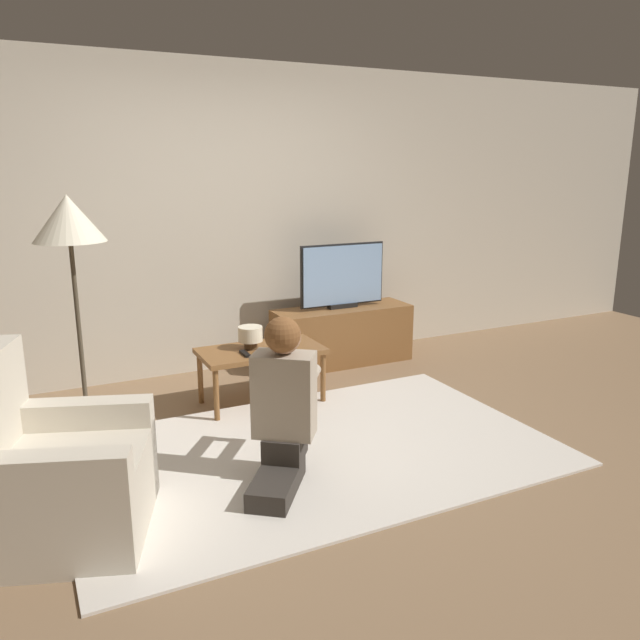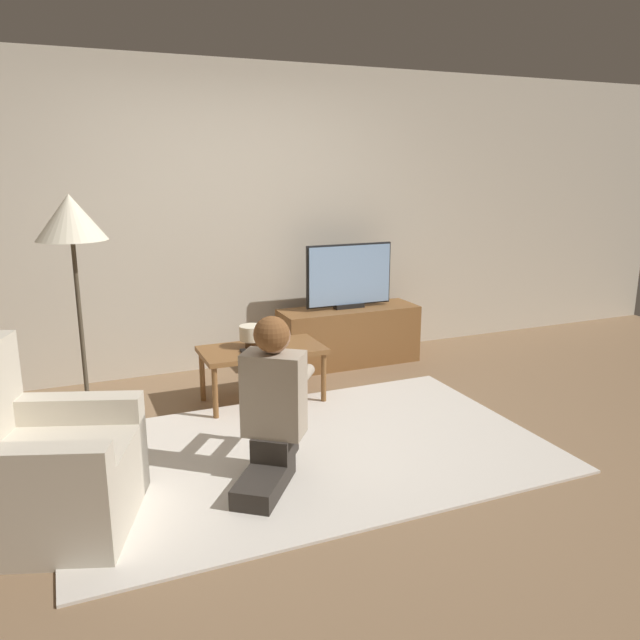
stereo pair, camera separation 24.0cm
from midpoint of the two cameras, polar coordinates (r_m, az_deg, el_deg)
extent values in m
plane|color=#896B4C|center=(4.01, 0.70, -12.04)|extent=(10.00, 10.00, 0.00)
cube|color=beige|center=(5.44, -7.54, 9.05)|extent=(10.00, 0.06, 2.60)
cube|color=silver|center=(4.00, 0.70, -11.94)|extent=(2.96, 1.84, 0.02)
cube|color=brown|center=(5.65, 3.86, -1.45)|extent=(1.26, 0.42, 0.51)
cube|color=black|center=(5.58, 3.90, 1.30)|extent=(0.27, 0.08, 0.04)
cube|color=black|center=(5.53, 3.92, 4.14)|extent=(0.81, 0.03, 0.55)
cube|color=#8CB2E0|center=(5.52, 3.95, 4.13)|extent=(0.78, 0.04, 0.52)
cube|color=brown|center=(4.68, -3.87, -2.77)|extent=(0.91, 0.49, 0.04)
cylinder|color=brown|center=(4.45, -8.04, -6.70)|extent=(0.04, 0.04, 0.39)
cylinder|color=brown|center=(4.71, 1.80, -5.36)|extent=(0.04, 0.04, 0.39)
cylinder|color=brown|center=(4.82, -9.31, -5.09)|extent=(0.04, 0.04, 0.39)
cylinder|color=brown|center=(5.07, -0.14, -3.95)|extent=(0.04, 0.04, 0.39)
cylinder|color=#4C4233|center=(4.63, -18.88, -8.91)|extent=(0.28, 0.28, 0.03)
cylinder|color=#4C4233|center=(4.40, -19.67, 0.37)|extent=(0.03, 0.03, 1.51)
cone|color=#EFE5C6|center=(4.30, -20.38, 8.81)|extent=(0.45, 0.45, 0.29)
cube|color=beige|center=(3.41, -21.57, -14.01)|extent=(1.01, 0.99, 0.43)
cube|color=beige|center=(3.12, -23.49, -15.49)|extent=(0.80, 0.40, 0.57)
cube|color=beige|center=(3.64, -20.17, -10.78)|extent=(0.80, 0.40, 0.57)
cube|color=#332D28|center=(3.54, -3.14, -14.53)|extent=(0.47, 0.53, 0.11)
cube|color=#332D28|center=(3.65, -2.24, -11.36)|extent=(0.32, 0.32, 0.14)
cube|color=tan|center=(3.53, -2.29, -6.79)|extent=(0.39, 0.36, 0.48)
sphere|color=tan|center=(3.42, -2.35, -1.47)|extent=(0.20, 0.20, 0.20)
sphere|color=brown|center=(3.40, -2.44, -1.32)|extent=(0.20, 0.20, 0.20)
cube|color=black|center=(3.86, -0.78, -4.56)|extent=(0.13, 0.11, 0.04)
cylinder|color=tan|center=(3.72, 0.28, -5.26)|extent=(0.24, 0.28, 0.07)
cylinder|color=tan|center=(3.77, -2.75, -5.01)|extent=(0.24, 0.28, 0.07)
cylinder|color=#4C3823|center=(4.67, -4.80, -2.19)|extent=(0.10, 0.10, 0.06)
cylinder|color=#EFE5C6|center=(4.65, -4.82, -1.19)|extent=(0.18, 0.18, 0.11)
cube|color=black|center=(4.54, -5.36, -2.99)|extent=(0.04, 0.15, 0.02)
camera|label=1|loc=(0.12, -88.47, 0.38)|focal=35.00mm
camera|label=2|loc=(0.12, 91.53, -0.38)|focal=35.00mm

